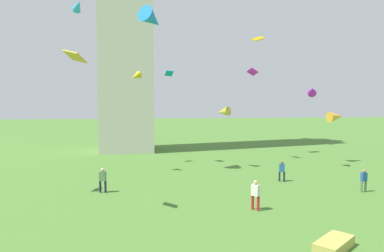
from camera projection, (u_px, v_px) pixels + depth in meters
person_0 at (282, 170)px, 27.52m from camera, size 0.48×0.38×1.60m
person_1 at (255, 193)px, 20.28m from camera, size 0.49×0.52×1.74m
person_2 at (364, 179)px, 24.34m from camera, size 0.48×0.30×1.57m
person_3 at (103, 179)px, 24.19m from camera, size 0.51×0.36×1.69m
kite_flying_0 at (336, 117)px, 35.86m from camera, size 1.78×1.32×1.24m
kite_flying_1 at (252, 72)px, 36.76m from camera, size 0.97×1.24×0.78m
kite_flying_3 at (258, 39)px, 39.74m from camera, size 1.52×1.11×0.77m
kite_flying_4 at (152, 19)px, 30.25m from camera, size 2.70×2.84×2.08m
kite_flying_5 at (78, 6)px, 28.22m from camera, size 1.19×1.39×1.08m
kite_flying_6 at (169, 73)px, 34.40m from camera, size 0.83×1.03×0.51m
kite_flying_7 at (136, 76)px, 34.27m from camera, size 1.38×1.37×1.08m
kite_flying_9 at (312, 91)px, 32.08m from camera, size 1.29×1.57×1.16m
kite_flying_10 at (75, 56)px, 18.84m from camera, size 1.32×1.40×0.75m
kite_flying_11 at (223, 112)px, 32.86m from camera, size 1.51×1.55×1.01m
kite_bundle_0 at (334, 244)px, 14.91m from camera, size 2.30×2.12×0.45m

